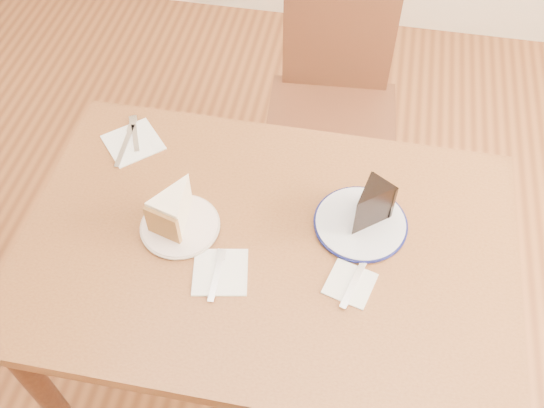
# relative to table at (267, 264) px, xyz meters

# --- Properties ---
(ground) EXTENTS (4.00, 4.00, 0.00)m
(ground) POSITION_rel_table_xyz_m (0.00, 0.00, -0.65)
(ground) COLOR #4F2915
(ground) RESTS_ON ground
(table) EXTENTS (1.20, 0.80, 0.75)m
(table) POSITION_rel_table_xyz_m (0.00, 0.00, 0.00)
(table) COLOR #4C2914
(table) RESTS_ON ground
(chair_far) EXTENTS (0.47, 0.47, 0.90)m
(chair_far) POSITION_rel_table_xyz_m (0.08, 0.76, -0.15)
(chair_far) COLOR #361A10
(chair_far) RESTS_ON ground
(plate_cream) EXTENTS (0.19, 0.19, 0.01)m
(plate_cream) POSITION_rel_table_xyz_m (-0.22, 0.00, 0.10)
(plate_cream) COLOR silver
(plate_cream) RESTS_ON table
(plate_navy) EXTENTS (0.22, 0.22, 0.01)m
(plate_navy) POSITION_rel_table_xyz_m (0.22, 0.10, 0.10)
(plate_navy) COLOR silver
(plate_navy) RESTS_ON table
(carrot_cake) EXTENTS (0.12, 0.14, 0.09)m
(carrot_cake) POSITION_rel_table_xyz_m (-0.23, 0.03, 0.15)
(carrot_cake) COLOR #F9EDCE
(carrot_cake) RESTS_ON plate_cream
(chocolate_cake) EXTENTS (0.12, 0.13, 0.11)m
(chocolate_cake) POSITION_rel_table_xyz_m (0.23, 0.10, 0.16)
(chocolate_cake) COLOR black
(chocolate_cake) RESTS_ON plate_navy
(napkin_cream) EXTENTS (0.15, 0.15, 0.00)m
(napkin_cream) POSITION_rel_table_xyz_m (-0.09, -0.10, 0.10)
(napkin_cream) COLOR white
(napkin_cream) RESTS_ON table
(napkin_navy) EXTENTS (0.13, 0.13, 0.00)m
(napkin_navy) POSITION_rel_table_xyz_m (0.21, -0.08, 0.10)
(napkin_navy) COLOR white
(napkin_navy) RESTS_ON table
(napkin_spare) EXTENTS (0.20, 0.20, 0.00)m
(napkin_spare) POSITION_rel_table_xyz_m (-0.43, 0.26, 0.10)
(napkin_spare) COLOR white
(napkin_spare) RESTS_ON table
(fork_cream) EXTENTS (0.02, 0.14, 0.00)m
(fork_cream) POSITION_rel_table_xyz_m (-0.10, -0.12, 0.10)
(fork_cream) COLOR silver
(fork_cream) RESTS_ON napkin_cream
(knife_navy) EXTENTS (0.06, 0.17, 0.00)m
(knife_navy) POSITION_rel_table_xyz_m (0.22, -0.06, 0.10)
(knife_navy) COLOR silver
(knife_navy) RESTS_ON napkin_navy
(fork_spare) EXTENTS (0.07, 0.13, 0.00)m
(fork_spare) POSITION_rel_table_xyz_m (-0.43, 0.29, 0.10)
(fork_spare) COLOR silver
(fork_spare) RESTS_ON napkin_spare
(knife_spare) EXTENTS (0.02, 0.16, 0.00)m
(knife_spare) POSITION_rel_table_xyz_m (-0.44, 0.24, 0.10)
(knife_spare) COLOR silver
(knife_spare) RESTS_ON napkin_spare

